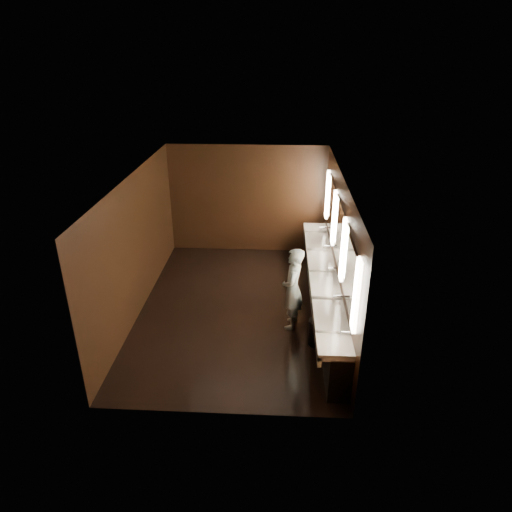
{
  "coord_description": "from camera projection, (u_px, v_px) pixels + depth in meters",
  "views": [
    {
      "loc": [
        0.84,
        -8.16,
        5.07
      ],
      "look_at": [
        0.39,
        0.0,
        1.22
      ],
      "focal_mm": 32.0,
      "sensor_mm": 36.0,
      "label": 1
    }
  ],
  "objects": [
    {
      "name": "floor",
      "position": [
        238.0,
        308.0,
        9.58
      ],
      "size": [
        6.0,
        6.0,
        0.0
      ],
      "primitive_type": "plane",
      "color": "black",
      "rests_on": "ground"
    },
    {
      "name": "ceiling",
      "position": [
        235.0,
        178.0,
        8.38
      ],
      "size": [
        4.0,
        6.0,
        0.02
      ],
      "primitive_type": "cube",
      "color": "#2D2D2B",
      "rests_on": "wall_back"
    },
    {
      "name": "wall_back",
      "position": [
        247.0,
        200.0,
        11.69
      ],
      "size": [
        4.0,
        0.02,
        2.8
      ],
      "primitive_type": "cube",
      "color": "black",
      "rests_on": "floor"
    },
    {
      "name": "wall_front",
      "position": [
        216.0,
        336.0,
        6.27
      ],
      "size": [
        4.0,
        0.02,
        2.8
      ],
      "primitive_type": "cube",
      "color": "black",
      "rests_on": "floor"
    },
    {
      "name": "wall_left",
      "position": [
        136.0,
        245.0,
        9.08
      ],
      "size": [
        0.02,
        6.0,
        2.8
      ],
      "primitive_type": "cube",
      "color": "black",
      "rests_on": "floor"
    },
    {
      "name": "wall_right",
      "position": [
        338.0,
        250.0,
        8.88
      ],
      "size": [
        0.02,
        6.0,
        2.8
      ],
      "primitive_type": "cube",
      "color": "black",
      "rests_on": "floor"
    },
    {
      "name": "sink_counter",
      "position": [
        325.0,
        290.0,
        9.28
      ],
      "size": [
        0.55,
        5.4,
        1.01
      ],
      "color": "black",
      "rests_on": "floor"
    },
    {
      "name": "mirror_band",
      "position": [
        339.0,
        233.0,
        8.73
      ],
      "size": [
        0.06,
        5.03,
        1.15
      ],
      "color": "#FAE6C6",
      "rests_on": "wall_right"
    },
    {
      "name": "person",
      "position": [
        293.0,
        289.0,
        8.65
      ],
      "size": [
        0.48,
        0.65,
        1.64
      ],
      "primitive_type": "imported",
      "rotation": [
        0.0,
        0.0,
        -1.73
      ],
      "color": "#98CDE4",
      "rests_on": "floor"
    },
    {
      "name": "trash_bin",
      "position": [
        317.0,
        332.0,
        8.34
      ],
      "size": [
        0.4,
        0.4,
        0.51
      ],
      "primitive_type": "cylinder",
      "rotation": [
        0.0,
        0.0,
        -0.24
      ],
      "color": "black",
      "rests_on": "floor"
    }
  ]
}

